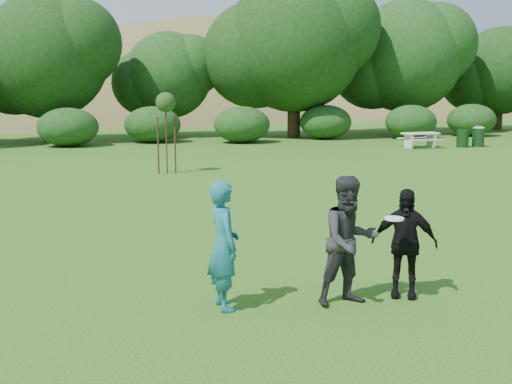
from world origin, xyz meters
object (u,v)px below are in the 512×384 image
(player_teal, at_px, (224,245))
(sapling, at_px, (166,105))
(player_black, at_px, (404,243))
(picnic_table, at_px, (420,137))
(trash_can_near, at_px, (463,138))
(trash_can_lidded, at_px, (478,136))
(player_grey, at_px, (349,241))

(player_teal, xyz_separation_m, sapling, (1.48, 14.10, 1.52))
(player_black, bearing_deg, picnic_table, 88.42)
(trash_can_near, xyz_separation_m, trash_can_lidded, (0.94, 0.02, 0.09))
(player_grey, height_order, trash_can_lidded, player_grey)
(player_black, relative_size, trash_can_near, 1.79)
(player_grey, xyz_separation_m, player_black, (0.90, 0.07, -0.11))
(player_teal, bearing_deg, player_grey, -104.60)
(trash_can_near, xyz_separation_m, sapling, (-15.87, -5.48, 1.97))
(picnic_table, bearing_deg, player_teal, -127.20)
(trash_can_near, bearing_deg, player_black, -126.55)
(trash_can_near, bearing_deg, sapling, -160.94)
(trash_can_lidded, bearing_deg, sapling, -161.88)
(player_black, distance_m, trash_can_near, 24.73)
(player_teal, distance_m, player_grey, 1.76)
(player_grey, distance_m, trash_can_near, 25.33)
(player_black, bearing_deg, sapling, 124.73)
(player_teal, bearing_deg, trash_can_near, -45.01)
(trash_can_near, relative_size, trash_can_lidded, 0.86)
(picnic_table, bearing_deg, trash_can_near, -10.46)
(trash_can_near, xyz_separation_m, picnic_table, (-2.18, 0.40, 0.07))
(player_grey, bearing_deg, player_black, -0.41)
(sapling, bearing_deg, trash_can_lidded, 18.12)
(player_grey, xyz_separation_m, trash_can_near, (15.63, 19.93, -0.47))
(trash_can_near, distance_m, trash_can_lidded, 0.94)
(trash_can_lidded, bearing_deg, player_teal, -133.02)
(player_teal, distance_m, trash_can_near, 26.17)
(trash_can_near, height_order, picnic_table, trash_can_near)
(player_teal, distance_m, player_black, 2.65)
(trash_can_near, height_order, sapling, sapling)
(player_grey, distance_m, picnic_table, 24.38)
(player_grey, height_order, player_black, player_grey)
(sapling, bearing_deg, player_teal, -96.01)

